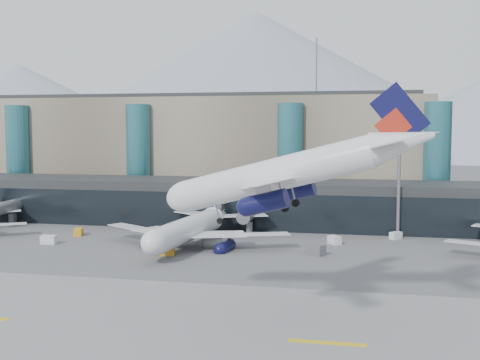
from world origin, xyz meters
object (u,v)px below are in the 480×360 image
Objects in this scene: lightmast_mid at (399,165)px; veh_g at (334,240)px; jet_parked_mid at (195,220)px; veh_h at (163,249)px; veh_d at (396,236)px; veh_a at (49,240)px; veh_c at (315,250)px; veh_b at (78,232)px; hero_jet at (301,163)px.

lightmast_mid reaches higher than veh_g.
veh_h is (-2.84, -10.11, -3.63)m from jet_parked_mid.
lightmast_mid reaches higher than veh_d.
veh_g is (52.79, 10.91, -0.04)m from veh_a.
veh_c is at bearing -125.97° from lightmast_mid.
hero_jet is at bearing -147.72° from veh_b.
veh_g is at bearing -141.06° from lightmast_mid.
lightmast_mid is 28.47m from veh_c.
veh_h is (23.05, -14.22, 0.33)m from veh_b.
hero_jet is at bearing -149.85° from veh_d.
veh_a is 9.40m from veh_b.
hero_jet reaches higher than veh_c.
veh_a is 24.86m from veh_h.
hero_jet is 50.12m from veh_g.
veh_d is 0.95× the size of veh_g.
veh_g is at bearing -71.45° from jet_parked_mid.
veh_c is (-1.19, 36.50, -17.05)m from hero_jet.
veh_a is at bearing -144.22° from veh_c.
veh_h is (-40.01, -23.45, 0.36)m from veh_d.
hero_jet is 0.85× the size of jet_parked_mid.
lightmast_mid is 65.96m from veh_b.
veh_c is at bearing -2.62° from veh_h.
veh_h reaches higher than veh_g.
jet_parked_mid is 14.98× the size of veh_b.
hero_jet reaches higher than jet_parked_mid.
lightmast_mid is 10.38× the size of veh_d.
hero_jet is 13.22× the size of veh_d.
veh_h is at bearing -14.88° from veh_a.
jet_parked_mid reaches higher than veh_a.
hero_jet reaches higher than veh_h.
veh_c reaches higher than veh_b.
veh_b is 0.98× the size of veh_g.
veh_d is at bearing 16.19° from veh_h.
lightmast_mid is 49.70m from veh_h.
veh_b is at bearing 78.42° from veh_a.
veh_a is (-64.85, -20.65, -13.62)m from lightmast_mid.
lightmast_mid is 9.84× the size of veh_g.
jet_parked_mid reaches higher than veh_c.
veh_d is (-0.46, -2.11, -13.71)m from lightmast_mid.
veh_a is at bearing 153.16° from hero_jet.
lightmast_mid reaches higher than veh_a.
veh_b is 49.61m from veh_c.
veh_h reaches higher than veh_d.
veh_c is 1.29× the size of veh_g.
jet_parked_mid is 27.97m from veh_a.
jet_parked_mid is at bearing -114.46° from veh_b.
hero_jet is 49.67m from jet_parked_mid.
veh_g is (-12.06, -9.74, -13.66)m from lightmast_mid.
veh_g is (2.67, 10.55, -0.17)m from veh_c.
veh_a is at bearing 149.66° from veh_d.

